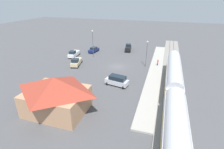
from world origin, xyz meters
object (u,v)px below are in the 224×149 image
Objects in this scene: pickup_black at (128,48)px; light_pole_lot_center at (93,41)px; light_pole_near_platform at (147,51)px; pedestrian_on_platform at (158,62)px; pickup_white at (74,54)px; pickup_tan at (76,62)px; suv_silver at (117,80)px; sedan_navy at (94,50)px; station_building at (56,94)px; passenger_train at (176,146)px.

light_pole_lot_center is at bearing 50.03° from pickup_black.
pedestrian_on_platform is at bearing -159.73° from light_pole_near_platform.
pickup_white is at bearing 13.49° from light_pole_lot_center.
pickup_black is 14.23m from light_pole_lot_center.
suv_silver is (-13.92, 7.96, 0.12)m from pickup_tan.
sedan_navy is at bearing -68.14° from light_pole_lot_center.
station_building is 28.04m from light_pole_lot_center.
pickup_tan is (7.13, -19.57, -2.17)m from station_building.
pickup_black is 21.08m from pickup_tan.
passenger_train is 10.33× the size of pickup_black.
passenger_train is 5.75× the size of station_building.
pickup_white is 0.99× the size of pickup_black.
pickup_white is at bearing 57.97° from sedan_navy.
station_building is 1.22× the size of light_pole_lot_center.
pickup_tan is 9.06m from light_pole_lot_center.
light_pole_lot_center is (-6.02, -1.45, 4.15)m from pickup_white.
pedestrian_on_platform is 22.77m from sedan_navy.
pickup_tan is 1.10× the size of suv_silver.
pickup_tan is at bearing -70.00° from station_building.
pedestrian_on_platform is 15.78m from suv_silver.
station_building is 26.85m from light_pole_near_platform.
pickup_black is 26.50m from suv_silver.
light_pole_lot_center is at bearing -102.23° from pickup_tan.
station_building is at bearing 59.66° from suv_silver.
suv_silver is at bearing 61.71° from pedestrian_on_platform.
station_building is 5.93× the size of pedestrian_on_platform.
pickup_black is 1.09× the size of suv_silver.
suv_silver reaches higher than pickup_black.
pedestrian_on_platform is 0.30× the size of pickup_black.
pickup_white is 18.95m from pickup_black.
pickup_black reaches higher than pedestrian_on_platform.
station_building is at bearing -15.24° from passenger_train.
pickup_white reaches higher than pedestrian_on_platform.
light_pole_near_platform is (-22.64, 1.63, 3.45)m from pickup_white.
suv_silver is 20.40m from light_pole_lot_center.
station_building reaches higher than pedestrian_on_platform.
sedan_navy is at bearing -122.03° from pickup_white.
sedan_navy is at bearing -55.68° from suv_silver.
station_building is 1.78× the size of pickup_tan.
station_building is 2.15× the size of sedan_navy.
station_building reaches higher than sedan_navy.
pickup_white is at bearing -1.09° from pedestrian_on_platform.
light_pole_lot_center reaches higher than station_building.
pickup_black is 0.68× the size of light_pole_lot_center.
light_pole_near_platform is at bearing 175.89° from pickup_white.
light_pole_lot_center reaches higher than pickup_black.
station_building reaches higher than pickup_black.
station_building reaches higher than pickup_white.
pickup_white is 23.23m from suv_silver.
pickup_tan is at bearing -29.78° from suv_silver.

